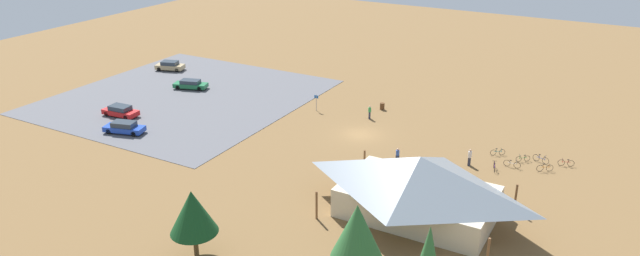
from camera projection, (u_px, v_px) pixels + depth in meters
name	position (u px, v px, depth m)	size (l,w,h in m)	color
ground	(361.00, 134.00, 68.55)	(160.00, 160.00, 0.00)	brown
parking_lot_asphalt	(185.00, 96.00, 81.02)	(32.31, 33.93, 0.05)	#56565B
bike_pavilion	(419.00, 184.00, 50.52)	(15.16, 10.11, 5.67)	beige
trash_bin	(382.00, 106.00, 76.15)	(0.60, 0.60, 0.90)	brown
lot_sign	(316.00, 100.00, 75.40)	(0.56, 0.08, 2.20)	#99999E
pine_east	(193.00, 212.00, 44.32)	(3.73, 3.73, 5.81)	brown
pine_far_east	(357.00, 231.00, 40.84)	(3.75, 3.75, 6.66)	brown
bicycle_purple_yard_left	(494.00, 167.00, 59.73)	(0.61, 1.63, 0.87)	black
bicycle_yellow_yard_right	(416.00, 163.00, 60.55)	(1.73, 0.48, 0.84)	black
bicycle_silver_edge_south	(387.00, 163.00, 60.54)	(0.48, 1.68, 0.84)	black
bicycle_teal_yard_front	(498.00, 152.00, 63.07)	(1.40, 0.98, 0.80)	black
bicycle_green_near_porch	(523.00, 159.00, 61.60)	(1.30, 1.02, 0.80)	black
bicycle_black_trailside	(362.00, 166.00, 60.02)	(0.89, 1.44, 0.77)	black
bicycle_blue_back_row	(541.00, 159.00, 61.39)	(1.73, 0.67, 0.90)	black
bicycle_orange_front_row	(545.00, 168.00, 59.46)	(1.50, 0.97, 0.85)	black
bicycle_white_mid_cluster	(512.00, 164.00, 60.34)	(1.75, 0.48, 0.88)	black
bicycle_red_near_sign	(566.00, 163.00, 60.61)	(1.58, 0.63, 0.80)	black
car_red_mid_lot	(120.00, 111.00, 73.67)	(4.80, 2.18, 1.41)	red
car_blue_far_end	(124.00, 127.00, 68.63)	(5.08, 3.02, 1.40)	#1E42B2
car_tan_aisle_side	(170.00, 66.00, 92.40)	(4.77, 3.18, 1.47)	tan
car_green_second_row	(191.00, 84.00, 83.84)	(5.11, 3.15, 1.32)	#1E6B3D
visitor_at_bikes	(470.00, 157.00, 60.51)	(0.36, 0.36, 1.85)	#2D3347
visitor_near_lot	(398.00, 155.00, 61.27)	(0.38, 0.36, 1.62)	#2D3347
visitor_crossing_yard	(370.00, 112.00, 72.89)	(0.36, 0.39, 1.72)	#2D3347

